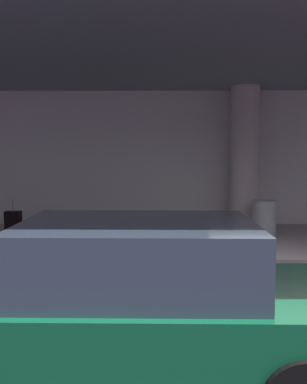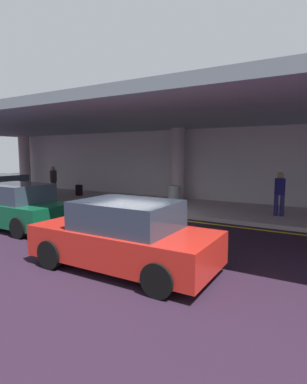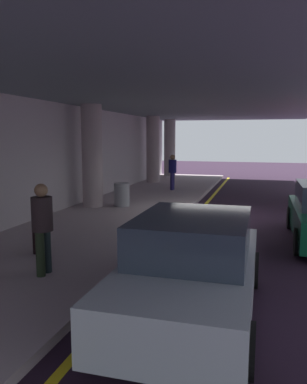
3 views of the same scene
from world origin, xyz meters
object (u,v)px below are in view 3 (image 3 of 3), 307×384
(suitcase_upright_primary, at_px, (42,239))
(trash_bin_steel, at_px, (122,195))
(traveler_with_luggage, at_px, (172,170))
(person_waiting_for_ride, at_px, (42,223))
(support_column_center, at_px, (153,149))
(car_silver, at_px, (192,268))
(support_column_left_mid, at_px, (92,156))
(support_column_right_mid, at_px, (170,148))

(suitcase_upright_primary, relative_size, trash_bin_steel, 1.06)
(traveler_with_luggage, xyz_separation_m, person_waiting_for_ride, (-11.92, -0.33, 0.00))
(support_column_center, relative_size, car_silver, 0.89)
(support_column_left_mid, relative_size, suitcase_upright_primary, 4.06)
(person_waiting_for_ride, distance_m, trash_bin_steel, 7.18)
(support_column_center, distance_m, car_silver, 16.14)
(suitcase_upright_primary, bearing_deg, support_column_right_mid, -17.30)
(support_column_left_mid, distance_m, trash_bin_steel, 1.75)
(support_column_right_mid, relative_size, trash_bin_steel, 4.29)
(support_column_left_mid, distance_m, support_column_right_mid, 12.00)
(support_column_left_mid, xyz_separation_m, trash_bin_steel, (0.31, -1.00, -1.40))
(traveler_with_luggage, xyz_separation_m, suitcase_upright_primary, (-10.74, 0.44, -0.65))
(support_column_center, xyz_separation_m, car_silver, (-15.31, -4.94, -1.26))
(support_column_left_mid, distance_m, person_waiting_for_ride, 7.13)
(support_column_right_mid, bearing_deg, suitcase_upright_primary, -175.67)
(support_column_left_mid, bearing_deg, trash_bin_steel, -72.48)
(car_silver, bearing_deg, person_waiting_for_ride, -102.92)
(support_column_right_mid, distance_m, suitcase_upright_primary, 17.69)
(person_waiting_for_ride, bearing_deg, traveler_with_luggage, 14.82)
(trash_bin_steel, bearing_deg, traveler_with_luggage, -9.08)
(support_column_center, relative_size, support_column_right_mid, 1.00)
(support_column_right_mid, height_order, traveler_with_luggage, support_column_right_mid)
(person_waiting_for_ride, xyz_separation_m, suitcase_upright_primary, (1.18, 0.78, -0.65))
(suitcase_upright_primary, bearing_deg, support_column_center, -16.04)
(support_column_left_mid, bearing_deg, person_waiting_for_ride, -162.68)
(car_silver, height_order, traveler_with_luggage, traveler_with_luggage)
(support_column_left_mid, distance_m, traveler_with_luggage, 5.53)
(support_column_center, bearing_deg, person_waiting_for_ride, -171.87)
(support_column_center, height_order, person_waiting_for_ride, support_column_center)
(support_column_right_mid, bearing_deg, car_silver, -165.64)
(traveler_with_luggage, relative_size, trash_bin_steel, 1.98)
(support_column_left_mid, height_order, car_silver, support_column_left_mid)
(support_column_right_mid, relative_size, person_waiting_for_ride, 2.17)
(support_column_center, relative_size, traveler_with_luggage, 2.17)
(support_column_right_mid, relative_size, traveler_with_luggage, 2.17)
(support_column_right_mid, relative_size, car_silver, 0.89)
(support_column_right_mid, bearing_deg, support_column_left_mid, 180.00)
(support_column_left_mid, xyz_separation_m, support_column_center, (8.00, 0.00, 0.00))
(traveler_with_luggage, bearing_deg, car_silver, -170.25)
(support_column_center, xyz_separation_m, person_waiting_for_ride, (-14.76, -2.11, -0.86))
(traveler_with_luggage, xyz_separation_m, trash_bin_steel, (-4.85, 0.78, -0.54))
(support_column_center, distance_m, traveler_with_luggage, 3.45)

